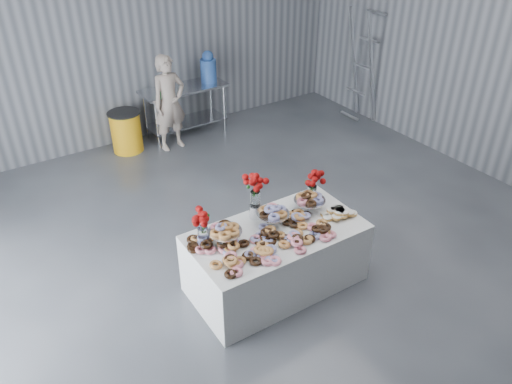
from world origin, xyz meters
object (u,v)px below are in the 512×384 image
Objects in this scene: water_jug at (208,68)px; stepladder at (363,66)px; display_table at (276,258)px; trash_barrel at (126,132)px; prep_table at (185,103)px; person at (170,103)px.

stepladder reaches higher than water_jug.
display_table is at bearing -109.36° from water_jug.
stepladder is at bearing 36.15° from display_table.
display_table is 2.73× the size of trash_barrel.
water_jug is 2.81m from stepladder.
prep_table is at bearing 180.00° from water_jug.
display_table is 4.11m from trash_barrel.
prep_table is 0.93× the size of person.
person reaches higher than water_jug.
display_table is 4.97m from stepladder.
prep_table is 3.29m from stepladder.
person is (-0.41, -0.30, 0.18)m from prep_table.
display_table is at bearing -143.85° from stepladder.
water_jug reaches higher than display_table.
stepladder is at bearing -21.51° from prep_table.
prep_table is 0.71× the size of stepladder.
stepladder reaches higher than trash_barrel.
person is at bearing -23.21° from trash_barrel.
prep_table is (0.94, 4.10, 0.24)m from display_table.
person is at bearing 82.09° from display_table.
display_table is 1.27× the size of prep_table.
stepladder is (3.45, -0.90, 0.25)m from person.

